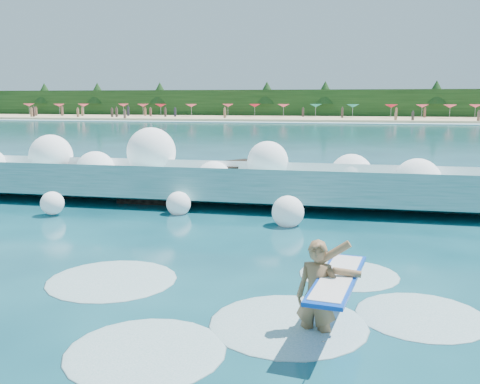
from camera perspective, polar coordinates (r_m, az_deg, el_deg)
The scene contains 11 objects.
ground at distance 11.12m, azimuth -9.89°, elevation -7.55°, with size 200.00×200.00×0.00m, color #07323D.
beach at distance 87.95m, azimuth 9.82°, elevation 7.70°, with size 140.00×20.00×0.40m, color tan.
wet_band at distance 76.98m, azimuth 9.42°, elevation 7.30°, with size 140.00×5.00×0.08m, color silver.
treeline at distance 97.89m, azimuth 10.14°, elevation 9.24°, with size 140.00×4.00×5.00m, color black.
breaking_wave at distance 17.55m, azimuth -5.98°, elevation 0.92°, with size 19.58×2.98×1.69m.
rock_cluster at distance 18.67m, azimuth -9.68°, elevation 0.92°, with size 8.42×3.19×1.40m.
surfer_with_board at distance 7.75m, azimuth 8.69°, elevation -10.60°, with size 1.02×2.85×1.64m.
wave_spray at distance 17.29m, azimuth -5.43°, elevation 2.65°, with size 15.50×4.54×2.44m.
surf_foam at distance 8.63m, azimuth 2.32°, elevation -12.63°, with size 8.92×5.81×0.12m.
beach_umbrellas at distance 89.90m, azimuth 9.92°, elevation 9.05°, with size 112.75×6.75×0.50m.
beachgoers at distance 86.06m, azimuth 15.45°, elevation 8.05°, with size 105.69×13.83×1.92m.
Camera 1 is at (4.10, -9.80, 3.30)m, focal length 40.00 mm.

